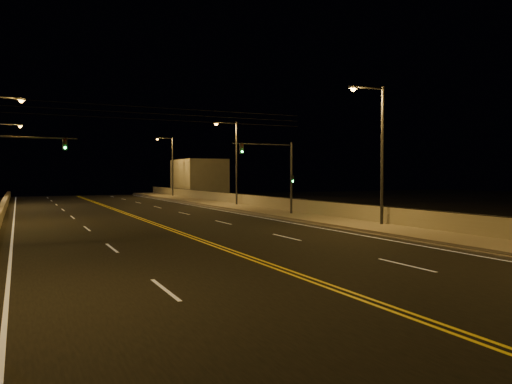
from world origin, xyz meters
name	(u,v)px	position (x,y,z in m)	size (l,w,h in m)	color
road	(203,241)	(0.00, 20.00, 0.01)	(18.00, 120.00, 0.02)	black
sidewalk	(375,228)	(10.80, 20.00, 0.15)	(3.60, 120.00, 0.30)	slate
curb	(349,231)	(8.93, 20.00, 0.07)	(0.14, 120.00, 0.15)	slate
parapet_wall	(397,216)	(12.45, 20.00, 0.80)	(0.30, 120.00, 1.00)	gray
distant_building_right	(199,178)	(16.50, 68.52, 2.81)	(6.00, 10.00, 5.61)	gray
parapet_rail	(397,208)	(12.45, 20.00, 1.33)	(0.06, 0.06, 120.00)	black
lane_markings	(203,241)	(0.00, 19.93, 0.02)	(17.32, 116.00, 0.00)	silver
streetlight_1	(379,146)	(11.51, 20.63, 5.04)	(2.55, 0.28, 8.68)	#2D2D33
streetlight_2	(234,158)	(11.51, 43.07, 5.04)	(2.55, 0.28, 8.68)	#2D2D33
streetlight_3	(171,163)	(11.51, 66.28, 5.04)	(2.55, 0.28, 8.68)	#2D2D33
streetlight_6	(0,158)	(-9.91, 54.16, 5.04)	(2.55, 0.28, 8.68)	#2D2D33
traffic_signal_right	(280,170)	(9.97, 30.41, 3.72)	(5.11, 0.31, 5.84)	#2D2D33
traffic_signal_left	(9,168)	(-8.77, 30.41, 3.72)	(5.11, 0.31, 5.84)	#2D2D33
overhead_wires	(155,114)	(0.00, 29.50, 7.40)	(22.00, 0.03, 0.83)	black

